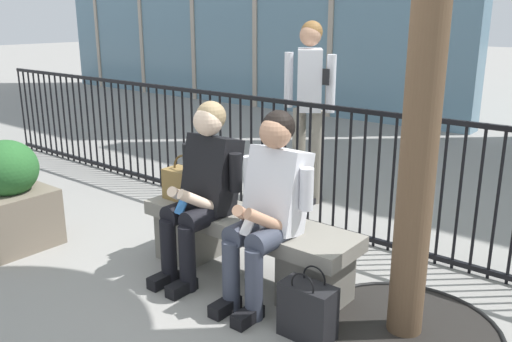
% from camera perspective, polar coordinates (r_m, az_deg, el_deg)
% --- Properties ---
extents(ground_plane, '(60.00, 60.00, 0.00)m').
position_cam_1_polar(ground_plane, '(3.85, -0.95, -11.11)').
color(ground_plane, gray).
extents(stone_bench, '(1.60, 0.44, 0.45)m').
position_cam_1_polar(stone_bench, '(3.74, -0.97, -7.41)').
color(stone_bench, gray).
rests_on(stone_bench, ground).
extents(seated_person_with_phone, '(0.52, 0.66, 1.21)m').
position_cam_1_polar(seated_person_with_phone, '(3.69, -5.63, -1.50)').
color(seated_person_with_phone, black).
rests_on(seated_person_with_phone, ground).
extents(seated_person_companion, '(0.52, 0.66, 1.21)m').
position_cam_1_polar(seated_person_companion, '(3.34, 1.29, -3.34)').
color(seated_person_companion, '#383D4C').
rests_on(seated_person_companion, ground).
extents(handbag_on_bench, '(0.31, 0.17, 0.34)m').
position_cam_1_polar(handbag_on_bench, '(4.00, -7.48, -1.37)').
color(handbag_on_bench, olive).
rests_on(handbag_on_bench, stone_bench).
extents(shopping_bag, '(0.31, 0.17, 0.42)m').
position_cam_1_polar(shopping_bag, '(3.15, 5.45, -14.41)').
color(shopping_bag, black).
rests_on(shopping_bag, ground).
extents(bystander_at_railing, '(0.55, 0.44, 1.71)m').
position_cam_1_polar(bystander_at_railing, '(5.14, 5.57, 7.55)').
color(bystander_at_railing, gray).
rests_on(bystander_at_railing, ground).
extents(plaza_railing, '(9.62, 0.04, 1.08)m').
position_cam_1_polar(plaza_railing, '(4.44, 7.61, 0.09)').
color(plaza_railing, black).
rests_on(plaza_railing, ground).
extents(planter, '(0.56, 0.56, 0.85)m').
position_cam_1_polar(planter, '(4.62, -24.43, -2.60)').
color(planter, '#726656').
rests_on(planter, ground).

